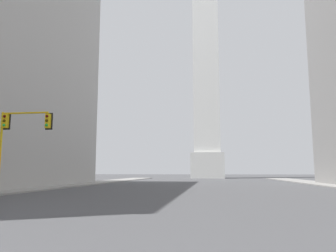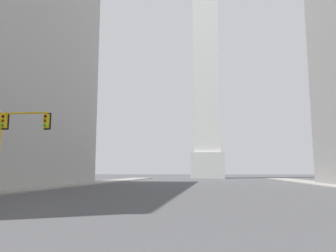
% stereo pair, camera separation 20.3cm
% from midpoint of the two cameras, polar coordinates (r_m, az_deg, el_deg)
% --- Properties ---
extents(sidewalk_left, '(5.00, 105.76, 0.15)m').
position_cam_midpoint_polar(sidewalk_left, '(37.89, -21.82, -10.01)').
color(sidewalk_left, gray).
rests_on(sidewalk_left, ground_plane).
extents(obelisk, '(8.74, 8.74, 74.05)m').
position_cam_midpoint_polar(obelisk, '(95.46, 6.70, 12.74)').
color(obelisk, silver).
rests_on(obelisk, ground_plane).
extents(traffic_light_mid_left, '(4.29, 0.50, 6.44)m').
position_cam_midpoint_polar(traffic_light_mid_left, '(27.91, -24.79, -0.93)').
color(traffic_light_mid_left, yellow).
rests_on(traffic_light_mid_left, ground_plane).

